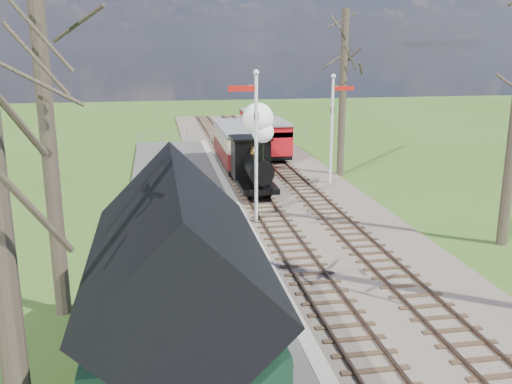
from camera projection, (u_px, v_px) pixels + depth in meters
distant_hills at (208, 230)px, 74.00m from camera, size 114.40×48.00×22.02m
ballast_bed at (274, 186)px, 29.50m from camera, size 8.00×60.00×0.10m
track_near at (249, 186)px, 29.27m from camera, size 1.60×60.00×0.15m
track_far at (298, 184)px, 29.70m from camera, size 1.60×60.00×0.15m
platform at (191, 241)px, 21.06m from camera, size 5.00×44.00×0.20m
coping_strip at (252, 237)px, 21.44m from camera, size 0.40×44.00×0.21m
station_shed at (179, 309)px, 10.84m from camera, size 3.25×6.30×4.78m
semaphore_near at (254, 136)px, 22.54m from camera, size 1.22×0.24×6.22m
semaphore_far at (333, 121)px, 29.19m from camera, size 1.22×0.24×5.72m
bare_trees at (358, 112)px, 16.87m from camera, size 15.51×22.39×12.00m
fence_line at (223, 136)px, 42.56m from camera, size 12.60×0.08×1.00m
locomotive at (255, 154)px, 27.20m from camera, size 1.78×4.16×4.45m
coach at (237, 145)px, 33.13m from camera, size 2.08×7.13×2.19m
red_carriage_a at (271, 138)px, 36.25m from camera, size 1.88×4.66×1.98m
red_carriage_b at (256, 126)px, 41.49m from camera, size 1.88×4.66×1.98m
sign_board at (279, 320)px, 13.65m from camera, size 0.12×0.74×1.08m
bench at (273, 347)px, 12.79m from camera, size 0.49×1.40×0.79m
person at (252, 361)px, 11.55m from camera, size 0.51×0.62×1.47m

